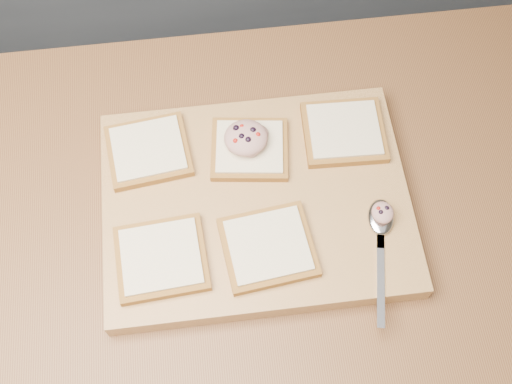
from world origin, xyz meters
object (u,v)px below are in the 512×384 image
at_px(cutting_board, 256,203).
at_px(bread_far_center, 250,149).
at_px(tuna_salad_dollop, 246,138).
at_px(spoon, 381,226).

xyz_separation_m(cutting_board, bread_far_center, (-0.00, 0.08, 0.03)).
height_order(bread_far_center, tuna_salad_dollop, tuna_salad_dollop).
distance_m(tuna_salad_dollop, spoon, 0.24).
bearing_deg(spoon, tuna_salad_dollop, 138.88).
xyz_separation_m(cutting_board, spoon, (0.18, -0.07, 0.02)).
height_order(cutting_board, tuna_salad_dollop, tuna_salad_dollop).
bearing_deg(bread_far_center, tuna_salad_dollop, 127.31).
xyz_separation_m(bread_far_center, spoon, (0.18, -0.15, -0.00)).
bearing_deg(tuna_salad_dollop, spoon, -41.12).
bearing_deg(cutting_board, bread_far_center, 90.22).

